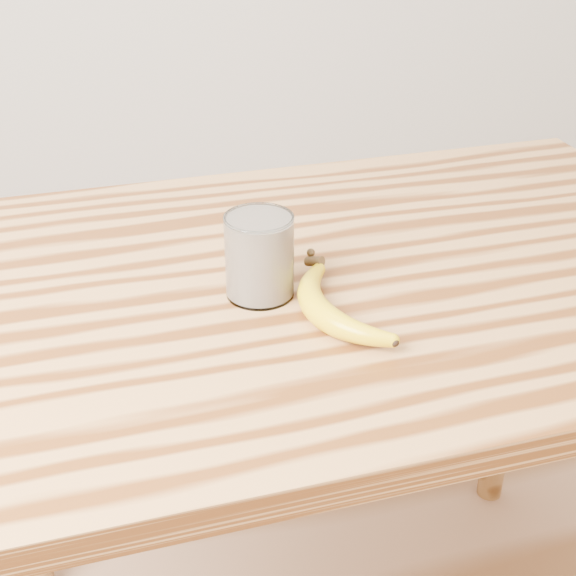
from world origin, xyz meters
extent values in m
cube|color=#A5713E|center=(0.00, 0.00, 0.88)|extent=(1.20, 0.80, 0.04)
cylinder|color=brown|center=(-0.54, 0.34, 0.43)|extent=(0.06, 0.06, 0.86)
cylinder|color=brown|center=(0.54, 0.34, 0.43)|extent=(0.06, 0.06, 0.86)
cylinder|color=white|center=(-0.13, -0.04, 0.96)|extent=(0.09, 0.09, 0.11)
torus|color=white|center=(-0.13, -0.04, 1.01)|extent=(0.09, 0.09, 0.00)
cylinder|color=beige|center=(-0.13, -0.04, 0.96)|extent=(0.08, 0.08, 0.11)
camera|label=1|loc=(-0.36, -0.94, 1.45)|focal=50.00mm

